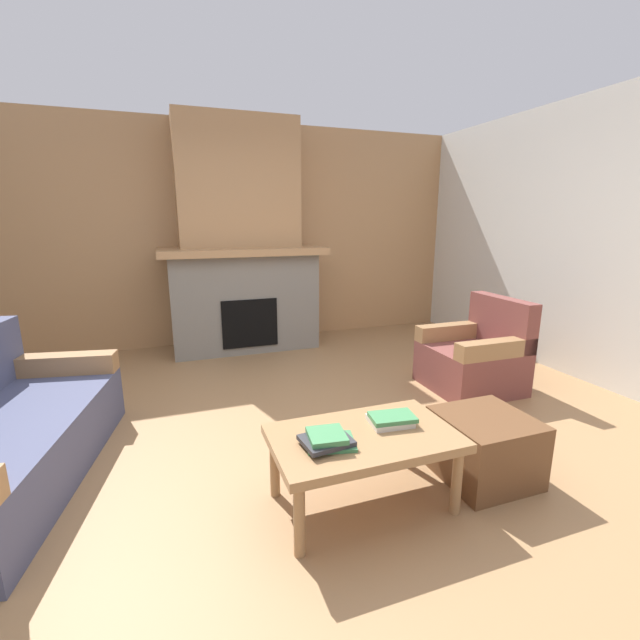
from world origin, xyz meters
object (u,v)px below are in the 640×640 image
Objects in this scene: ottoman at (484,447)px; armchair at (475,358)px; fireplace at (241,253)px; coffee_table at (364,443)px.

armchair is at bearing 53.04° from ottoman.
fireplace is at bearing 130.82° from armchair.
armchair is at bearing 34.70° from coffee_table.
fireplace is at bearing 105.18° from ottoman.
ottoman is at bearing -74.82° from fireplace.
fireplace is 3.37m from coffee_table.
armchair is 0.85× the size of coffee_table.
armchair reaches higher than ottoman.
coffee_table is 1.92× the size of ottoman.
ottoman is (0.81, -0.01, -0.18)m from coffee_table.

